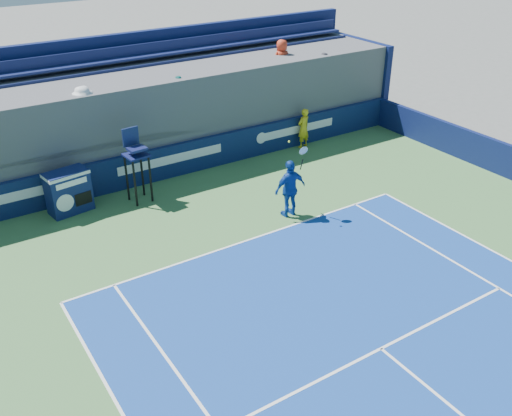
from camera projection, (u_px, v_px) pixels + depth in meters
ball_person at (303, 128)px, 22.62m from camera, size 0.64×0.49×1.60m
back_hoarding at (171, 161)px, 20.24m from camera, size 20.40×0.21×1.20m
match_clock at (68, 191)px, 17.88m from camera, size 1.41×0.91×1.40m
umpire_chair at (136, 158)px, 18.19m from camera, size 0.77×0.77×2.48m
tennis_player at (290, 188)px, 17.56m from camera, size 1.09×0.46×2.57m
stadium_seating at (145, 112)px, 21.18m from camera, size 21.00×4.05×4.40m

